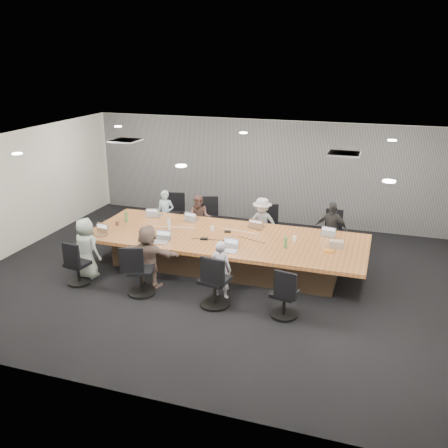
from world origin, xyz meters
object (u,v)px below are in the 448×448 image
(stapler, at_px, (232,246))
(snack_packet, at_px, (329,251))
(conference_table, at_px, (225,251))
(person_4, at_px, (86,248))
(chair_2, at_px, (265,230))
(laptop_4, at_px, (100,235))
(person_1, at_px, (200,218))
(person_0, at_px, (166,214))
(laptop_6, at_px, (230,251))
(bottle_green_left, at_px, (126,217))
(laptop_0, at_px, (156,215))
(chair_4, at_px, (78,267))
(chair_7, at_px, (284,298))
(bottle_green_right, at_px, (286,243))
(laptop_5, at_px, (160,242))
(mug_brown, at_px, (117,223))
(person_6, at_px, (221,269))
(chair_3, at_px, (332,236))
(chair_0, at_px, (171,217))
(person_2, at_px, (262,224))
(laptop_2, at_px, (256,226))
(chair_6, at_px, (215,284))
(canvas_bag, at_px, (337,244))
(laptop_3, at_px, (328,234))
(person_3, at_px, (331,230))
(laptop_1, at_px, (191,219))
(chair_1, at_px, (205,221))
(person_5, at_px, (148,256))
(chair_5, at_px, (141,274))

(stapler, relative_size, snack_packet, 0.87)
(conference_table, height_order, person_4, person_4)
(chair_2, relative_size, laptop_4, 2.46)
(person_1, bearing_deg, person_0, 173.75)
(laptop_6, relative_size, bottle_green_left, 1.28)
(person_0, bearing_deg, laptop_0, -94.36)
(laptop_4, bearing_deg, person_4, -82.42)
(chair_4, bearing_deg, laptop_0, 85.84)
(chair_7, relative_size, bottle_green_right, 3.17)
(laptop_5, height_order, mug_brown, mug_brown)
(person_1, relative_size, person_4, 0.92)
(person_6, height_order, stapler, person_6)
(chair_3, distance_m, snack_packet, 1.95)
(chair_0, distance_m, person_2, 2.54)
(conference_table, distance_m, laptop_2, 0.99)
(chair_6, relative_size, person_6, 0.75)
(canvas_bag, bearing_deg, bottle_green_left, 178.89)
(person_4, bearing_deg, laptop_3, -142.62)
(laptop_3, distance_m, mug_brown, 4.75)
(person_1, bearing_deg, person_4, -125.02)
(person_1, height_order, person_3, person_3)
(chair_7, relative_size, laptop_1, 2.36)
(person_3, xyz_separation_m, laptop_6, (-1.74, -2.15, 0.09))
(chair_4, relative_size, laptop_4, 2.46)
(chair_2, xyz_separation_m, person_2, (0.00, -0.35, 0.27))
(laptop_1, xyz_separation_m, person_6, (1.47, -2.15, -0.16))
(person_3, bearing_deg, chair_1, -176.71)
(bottle_green_right, distance_m, canvas_bag, 1.04)
(laptop_1, distance_m, person_6, 2.61)
(chair_0, distance_m, person_6, 3.88)
(person_5, bearing_deg, chair_3, -137.51)
(person_2, distance_m, laptop_5, 2.71)
(person_6, bearing_deg, stapler, -82.60)
(conference_table, relative_size, canvas_bag, 21.96)
(conference_table, bearing_deg, canvas_bag, 1.96)
(person_0, distance_m, person_1, 0.92)
(laptop_3, bearing_deg, snack_packet, 105.79)
(conference_table, bearing_deg, laptop_6, -66.48)
(chair_4, distance_m, stapler, 3.16)
(chair_5, distance_m, bottle_green_left, 2.33)
(person_5, bearing_deg, person_0, -72.80)
(chair_6, xyz_separation_m, person_2, (0.12, 3.05, 0.19))
(laptop_1, bearing_deg, person_2, -146.91)
(person_5, bearing_deg, chair_4, 13.20)
(person_1, bearing_deg, chair_5, -97.28)
(bottle_green_right, bearing_deg, chair_5, -150.70)
(chair_7, relative_size, laptop_4, 2.54)
(person_2, height_order, bottle_green_right, person_2)
(chair_2, bearing_deg, laptop_3, 132.16)
(chair_2, distance_m, person_1, 1.64)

